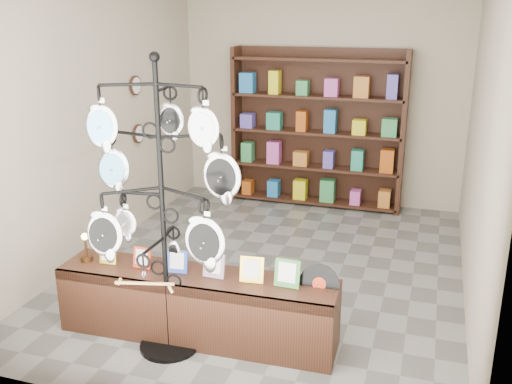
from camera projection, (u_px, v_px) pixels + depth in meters
ground at (270, 267)px, 6.23m from camera, size 5.00×5.00×0.00m
room_envelope at (271, 97)px, 5.66m from camera, size 5.00×5.00×5.00m
display_tree at (161, 188)px, 4.33m from camera, size 1.23×1.15×2.40m
front_shelf at (197, 305)px, 4.82m from camera, size 2.39×0.56×0.84m
back_shelving at (317, 133)px, 8.00m from camera, size 2.42×0.36×2.20m
wall_clocks at (137, 110)px, 7.07m from camera, size 0.03×0.24×0.84m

